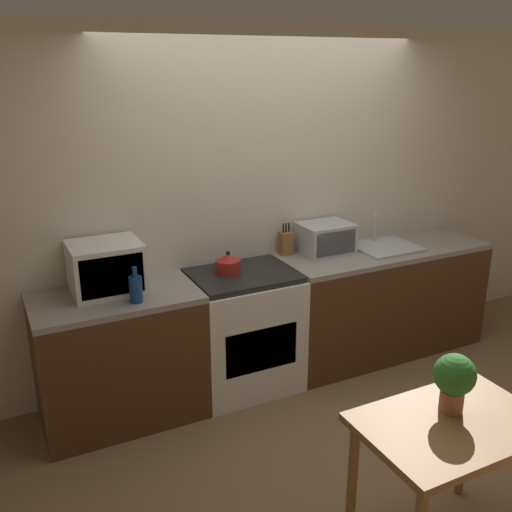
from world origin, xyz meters
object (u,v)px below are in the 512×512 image
object	(u,v)px
stove_range	(243,330)
kettle	(228,263)
bottle	(136,288)
toaster_oven	(325,238)
microwave	(106,267)
dining_table	(450,442)

from	to	relation	value
stove_range	kettle	distance (m)	0.53
kettle	bottle	xyz separation A→B (m)	(-0.73, -0.23, 0.02)
kettle	bottle	bearing A→B (deg)	-162.63
bottle	toaster_oven	bearing A→B (deg)	10.65
bottle	microwave	bearing A→B (deg)	114.56
microwave	bottle	size ratio (longest dim) A/B	1.95
stove_range	toaster_oven	bearing A→B (deg)	9.59
microwave	bottle	xyz separation A→B (m)	(0.12, -0.26, -0.07)
bottle	toaster_oven	world-z (taller)	toaster_oven
kettle	toaster_oven	world-z (taller)	toaster_oven
toaster_oven	dining_table	bearing A→B (deg)	-105.74
toaster_oven	microwave	bearing A→B (deg)	-178.81
kettle	toaster_oven	xyz separation A→B (m)	(0.87, 0.07, 0.05)
bottle	toaster_oven	xyz separation A→B (m)	(1.59, 0.30, 0.03)
stove_range	toaster_oven	size ratio (longest dim) A/B	2.25
dining_table	toaster_oven	bearing A→B (deg)	74.26
dining_table	microwave	bearing A→B (deg)	121.09
toaster_oven	dining_table	distance (m)	2.08
stove_range	dining_table	distance (m)	1.85
kettle	dining_table	size ratio (longest dim) A/B	0.21
microwave	bottle	world-z (taller)	microwave
bottle	toaster_oven	distance (m)	1.62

